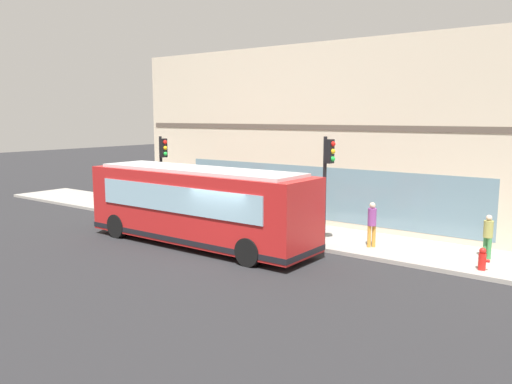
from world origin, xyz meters
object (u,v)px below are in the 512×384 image
object	(u,v)px
traffic_light_down_block	(163,161)
pedestrian_walking_along_curb	(307,205)
pedestrian_near_hydrant	(165,192)
pedestrian_near_building_entrance	(488,234)
newspaper_vending_box	(185,207)
city_bus_nearside	(198,206)
traffic_light_near_corner	(328,170)
pedestrian_by_light_pole	(372,221)
fire_hydrant	(482,259)

from	to	relation	value
traffic_light_down_block	pedestrian_walking_along_curb	world-z (taller)	traffic_light_down_block
pedestrian_near_hydrant	pedestrian_near_building_entrance	bearing A→B (deg)	-88.36
pedestrian_near_building_entrance	newspaper_vending_box	bearing A→B (deg)	93.28
city_bus_nearside	pedestrian_near_hydrant	world-z (taller)	city_bus_nearside
pedestrian_near_hydrant	traffic_light_down_block	bearing A→B (deg)	-134.89
city_bus_nearside	pedestrian_walking_along_curb	size ratio (longest dim) A/B	5.51
city_bus_nearside	pedestrian_near_hydrant	xyz separation A→B (m)	(3.76, 5.90, -0.39)
city_bus_nearside	traffic_light_down_block	distance (m)	5.49
pedestrian_near_building_entrance	traffic_light_down_block	bearing A→B (deg)	96.56
city_bus_nearside	pedestrian_walking_along_curb	distance (m)	5.07
city_bus_nearside	traffic_light_down_block	size ratio (longest dim) A/B	2.53
traffic_light_near_corner	pedestrian_walking_along_curb	bearing A→B (deg)	46.19
traffic_light_near_corner	pedestrian_near_building_entrance	distance (m)	6.03
pedestrian_by_light_pole	pedestrian_walking_along_curb	xyz separation A→B (m)	(1.27, 3.65, 0.07)
traffic_light_near_corner	pedestrian_near_building_entrance	bearing A→B (deg)	-72.24
traffic_light_near_corner	pedestrian_near_hydrant	world-z (taller)	traffic_light_near_corner
traffic_light_near_corner	pedestrian_by_light_pole	distance (m)	2.56
pedestrian_near_hydrant	pedestrian_walking_along_curb	bearing A→B (deg)	-84.63
fire_hydrant	pedestrian_near_building_entrance	size ratio (longest dim) A/B	0.48
traffic_light_down_block	fire_hydrant	size ratio (longest dim) A/B	5.36
traffic_light_down_block	pedestrian_by_light_pole	size ratio (longest dim) A/B	2.31
pedestrian_near_hydrant	pedestrian_by_light_pole	bearing A→B (deg)	-92.43
pedestrian_walking_along_curb	pedestrian_near_building_entrance	bearing A→B (deg)	-92.41
fire_hydrant	traffic_light_down_block	bearing A→B (deg)	90.43
pedestrian_walking_along_curb	newspaper_vending_box	world-z (taller)	pedestrian_walking_along_curb
fire_hydrant	pedestrian_near_hydrant	xyz separation A→B (m)	(1.11, 15.92, 0.66)
traffic_light_near_corner	fire_hydrant	world-z (taller)	traffic_light_near_corner
newspaper_vending_box	city_bus_nearside	bearing A→B (deg)	-129.66
city_bus_nearside	newspaper_vending_box	distance (m)	5.43
pedestrian_by_light_pole	newspaper_vending_box	world-z (taller)	pedestrian_by_light_pole
pedestrian_by_light_pole	newspaper_vending_box	xyz separation A→B (m)	(0.15, 10.02, -0.54)
traffic_light_down_block	pedestrian_near_building_entrance	bearing A→B (deg)	-83.44
traffic_light_near_corner	traffic_light_down_block	distance (m)	9.07
traffic_light_down_block	pedestrian_near_hydrant	bearing A→B (deg)	45.11
pedestrian_near_hydrant	pedestrian_near_building_entrance	world-z (taller)	pedestrian_near_hydrant
traffic_light_near_corner	newspaper_vending_box	size ratio (longest dim) A/B	4.64
city_bus_nearside	traffic_light_near_corner	xyz separation A→B (m)	(2.47, -4.39, 1.50)
pedestrian_near_hydrant	pedestrian_walking_along_curb	size ratio (longest dim) A/B	0.97
traffic_light_down_block	pedestrian_by_light_pole	world-z (taller)	traffic_light_down_block
newspaper_vending_box	pedestrian_walking_along_curb	bearing A→B (deg)	-80.08
pedestrian_by_light_pole	pedestrian_walking_along_curb	bearing A→B (deg)	70.83
traffic_light_down_block	newspaper_vending_box	world-z (taller)	traffic_light_down_block
traffic_light_down_block	pedestrian_walking_along_curb	bearing A→B (deg)	-74.03
traffic_light_near_corner	newspaper_vending_box	xyz separation A→B (m)	(0.94, 8.51, -2.45)
city_bus_nearside	pedestrian_near_hydrant	size ratio (longest dim) A/B	5.70
traffic_light_near_corner	newspaper_vending_box	bearing A→B (deg)	83.72
traffic_light_down_block	traffic_light_near_corner	bearing A→B (deg)	-90.42
fire_hydrant	pedestrian_near_hydrant	distance (m)	15.97
pedestrian_near_hydrant	pedestrian_near_building_entrance	distance (m)	15.71
city_bus_nearside	pedestrian_near_building_entrance	distance (m)	10.68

